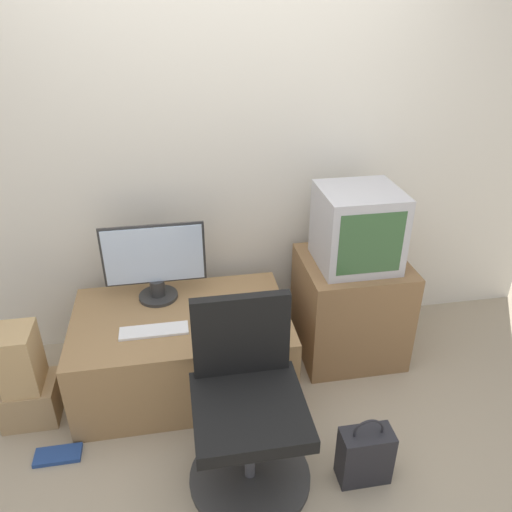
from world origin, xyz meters
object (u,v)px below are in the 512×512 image
Objects in this scene: main_monitor at (155,262)px; mouse at (198,322)px; office_chair at (248,411)px; crt_tv at (357,228)px; keyboard at (154,331)px; handbag at (365,455)px; book at (58,455)px; cardboard_box_lower at (31,400)px.

mouse is at bearing -56.45° from main_monitor.
crt_tv is at bearing 45.91° from office_chair.
main_monitor is 1.19m from crt_tv.
main_monitor is at bearing 123.55° from mouse.
handbag is (0.97, -0.71, -0.34)m from keyboard.
main_monitor reaches higher than book.
book is at bearing 165.75° from handbag.
keyboard is 0.79× the size of crt_tv.
crt_tv is at bearing -5.01° from main_monitor.
cardboard_box_lower is at bearing -178.20° from mouse.
keyboard reaches higher than cardboard_box_lower.
main_monitor reaches higher than cardboard_box_lower.
mouse is 0.98m from book.
book is at bearing 165.91° from office_chair.
crt_tv reaches higher than office_chair.
keyboard is 0.80m from cardboard_box_lower.
keyboard is 1.58× the size of book.
handbag is at bearing -44.94° from mouse.
office_chair is (0.42, -0.57, -0.10)m from keyboard.
crt_tv is at bearing 76.18° from handbag.
mouse is 0.30× the size of book.
book is (-1.50, 0.38, -0.14)m from handbag.
office_chair reaches higher than cardboard_box_lower.
crt_tv is at bearing 12.66° from mouse.
handbag is at bearing -22.68° from cardboard_box_lower.
mouse reaches higher than handbag.
mouse is at bearing 5.63° from keyboard.
mouse is at bearing 1.80° from cardboard_box_lower.
keyboard is at bearing -168.70° from crt_tv.
main_monitor is at bearing 25.52° from cardboard_box_lower.
book is at bearing -161.92° from crt_tv.
handbag reaches higher than book.
main_monitor is at bearing 85.77° from keyboard.
mouse is 0.63m from office_chair.
mouse is at bearing -167.34° from crt_tv.
office_chair is at bearing -134.09° from crt_tv.
mouse is at bearing 107.40° from office_chair.
crt_tv reaches higher than book.
cardboard_box_lower is at bearing 153.67° from office_chair.
main_monitor reaches higher than mouse.
mouse is (0.21, -0.32, -0.22)m from main_monitor.
cardboard_box_lower is (-0.95, -0.03, -0.39)m from mouse.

